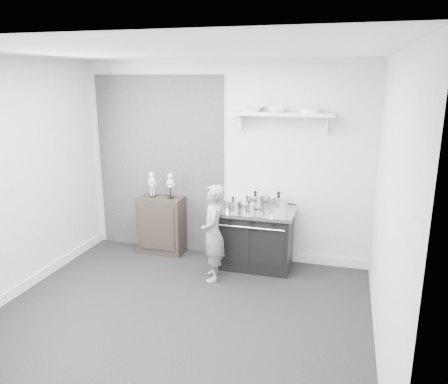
{
  "coord_description": "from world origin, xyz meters",
  "views": [
    {
      "loc": [
        1.61,
        -3.86,
        2.48
      ],
      "look_at": [
        0.24,
        0.95,
        1.15
      ],
      "focal_mm": 35.0,
      "sensor_mm": 36.0,
      "label": 1
    }
  ],
  "objects": [
    {
      "name": "child",
      "position": [
        0.1,
        0.97,
        0.61
      ],
      "size": [
        0.41,
        0.51,
        1.22
      ],
      "primitive_type": "imported",
      "rotation": [
        0.0,
        0.0,
        -1.27
      ],
      "color": "gray",
      "rests_on": "ground"
    },
    {
      "name": "pot_back_right",
      "position": [
        0.81,
        1.55,
        0.89
      ],
      "size": [
        0.37,
        0.29,
        0.26
      ],
      "color": "silver",
      "rests_on": "stove"
    },
    {
      "name": "stove",
      "position": [
        0.54,
        1.48,
        0.4
      ],
      "size": [
        0.98,
        0.61,
        0.79
      ],
      "color": "black",
      "rests_on": "ground"
    },
    {
      "name": "bowl_large",
      "position": [
        0.41,
        1.67,
        2.08
      ],
      "size": [
        0.31,
        0.31,
        0.08
      ],
      "primitive_type": "imported",
      "color": "white",
      "rests_on": "wall_shelf"
    },
    {
      "name": "pot_front_center",
      "position": [
        0.46,
        1.33,
        0.85
      ],
      "size": [
        0.26,
        0.17,
        0.16
      ],
      "color": "silver",
      "rests_on": "stove"
    },
    {
      "name": "skeleton_torso",
      "position": [
        -0.72,
        1.61,
        1.02
      ],
      "size": [
        0.11,
        0.07,
        0.4
      ],
      "primitive_type": null,
      "color": "beige",
      "rests_on": "side_cabinet"
    },
    {
      "name": "room_shell",
      "position": [
        -0.09,
        0.15,
        1.64
      ],
      "size": [
        4.02,
        3.62,
        2.71
      ],
      "color": "#B8B8B5",
      "rests_on": "ground"
    },
    {
      "name": "wall_shelf",
      "position": [
        0.8,
        1.68,
        2.01
      ],
      "size": [
        1.3,
        0.26,
        0.24
      ],
      "color": "silver",
      "rests_on": "room_shell"
    },
    {
      "name": "ground",
      "position": [
        0.0,
        0.0,
        0.0
      ],
      "size": [
        4.0,
        4.0,
        0.0
      ],
      "primitive_type": "plane",
      "color": "black",
      "rests_on": "ground"
    },
    {
      "name": "bowl_small",
      "position": [
        0.73,
        1.67,
        2.08
      ],
      "size": [
        0.23,
        0.23,
        0.07
      ],
      "primitive_type": "imported",
      "color": "white",
      "rests_on": "wall_shelf"
    },
    {
      "name": "pot_front_left",
      "position": [
        0.25,
        1.37,
        0.87
      ],
      "size": [
        0.32,
        0.23,
        0.19
      ],
      "color": "silver",
      "rests_on": "stove"
    },
    {
      "name": "pot_back_left",
      "position": [
        0.49,
        1.61,
        0.88
      ],
      "size": [
        0.35,
        0.27,
        0.23
      ],
      "color": "silver",
      "rests_on": "stove"
    },
    {
      "name": "skeleton_full",
      "position": [
        -1.0,
        1.61,
        1.03
      ],
      "size": [
        0.12,
        0.07,
        0.41
      ],
      "primitive_type": null,
      "color": "beige",
      "rests_on": "side_cabinet"
    },
    {
      "name": "side_cabinet",
      "position": [
        -0.87,
        1.61,
        0.41
      ],
      "size": [
        0.63,
        0.37,
        0.82
      ],
      "primitive_type": "cube",
      "color": "black",
      "rests_on": "ground"
    },
    {
      "name": "plate_stack",
      "position": [
        1.15,
        1.67,
        2.07
      ],
      "size": [
        0.24,
        0.24,
        0.06
      ],
      "primitive_type": "cylinder",
      "color": "silver",
      "rests_on": "wall_shelf"
    }
  ]
}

